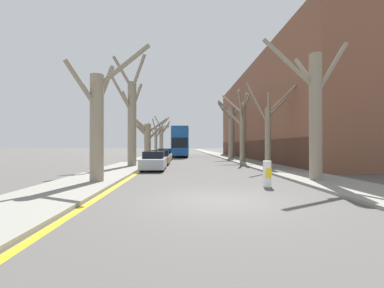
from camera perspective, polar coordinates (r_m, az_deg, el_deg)
The scene contains 19 objects.
ground_plane at distance 8.84m, azimuth 6.15°, elevation -12.34°, with size 300.00×300.00×0.00m, color #4C4947.
sidewalk_left at distance 58.76m, azimuth -7.01°, elevation -2.04°, with size 3.17×120.00×0.12m, color gray.
sidewalk_right at distance 59.02m, azimuth 4.63°, elevation -2.03°, with size 3.17×120.00×0.12m, color gray.
building_facade_right at distance 37.58m, azimuth 19.29°, elevation 6.13°, with size 10.08×37.80×12.11m.
kerb_line_stripe at distance 58.65m, azimuth -5.29°, elevation -2.10°, with size 0.24×120.00×0.01m, color yellow.
street_tree_left_0 at distance 13.23m, azimuth -20.06°, elevation 4.96°, with size 3.67×2.62×7.09m.
street_tree_left_1 at distance 22.44m, azimuth -13.30°, elevation 5.82°, with size 3.30×3.01×9.24m.
street_tree_left_2 at distance 32.57m, azimuth -9.87°, elevation 1.24°, with size 4.34×2.67×5.47m.
street_tree_left_3 at distance 43.17m, azimuth -7.93°, elevation 1.24°, with size 3.71×3.04×6.68m.
street_tree_left_4 at distance 53.32m, azimuth -6.78°, elevation 1.50°, with size 3.43×2.41×8.06m.
street_tree_right_0 at distance 14.48m, azimuth 25.54°, elevation 6.70°, with size 4.03×1.93×7.39m.
street_tree_right_1 at distance 21.29m, azimuth 16.60°, elevation 3.02°, with size 3.80×2.84×6.87m.
street_tree_right_2 at distance 28.38m, azimuth 10.99°, elevation 3.79°, with size 3.09×3.93×7.73m.
street_tree_right_3 at distance 35.68m, azimuth 8.65°, elevation 2.99°, with size 3.33×1.62×8.01m.
double_decker_bus at distance 42.25m, azimuth -2.70°, elevation 0.78°, with size 2.57×11.34×4.67m.
parked_car_0 at distance 19.40m, azimuth -8.45°, elevation -3.78°, with size 1.70×4.10×1.39m.
parked_car_1 at distance 25.02m, azimuth -7.09°, elevation -3.02°, with size 1.83×4.00×1.39m.
parked_car_2 at distance 31.50m, azimuth -6.13°, elevation -2.42°, with size 1.74×4.19×1.45m.
traffic_bollard at distance 11.94m, azimuth 16.37°, elevation -6.38°, with size 0.37×0.38×1.16m.
Camera 1 is at (-1.29, -8.55, 1.84)m, focal length 24.00 mm.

